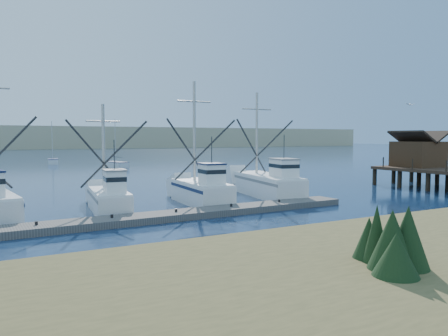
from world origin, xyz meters
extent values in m
plane|color=#0D1C39|center=(0.00, 0.00, 0.00)|extent=(500.00, 500.00, 0.00)
cube|color=#4C422D|center=(-8.00, -10.00, 0.80)|extent=(40.00, 10.00, 1.60)
cube|color=#66615B|center=(-10.34, 6.80, 0.21)|extent=(31.59, 3.30, 0.42)
cube|color=#4C331E|center=(21.50, 12.00, 3.30)|extent=(4.00, 4.00, 2.60)
cube|color=tan|center=(0.00, 210.00, 5.00)|extent=(360.00, 60.00, 10.00)
cube|color=white|center=(-10.37, 11.54, 0.68)|extent=(2.82, 6.96, 1.36)
cube|color=white|center=(-10.37, 9.81, 2.11)|extent=(1.40, 1.77, 1.50)
cylinder|color=#B7B2A8|center=(-10.37, 12.70, 4.34)|extent=(0.22, 0.22, 5.95)
cube|color=white|center=(-3.39, 11.62, 0.79)|extent=(2.95, 7.07, 1.58)
cube|color=white|center=(-3.39, 9.84, 2.33)|extent=(1.56, 1.78, 1.50)
cylinder|color=#B7B2A8|center=(-3.39, 12.80, 5.44)|extent=(0.22, 0.22, 7.73)
cube|color=white|center=(3.41, 12.89, 0.86)|extent=(4.21, 9.79, 1.73)
cube|color=white|center=(3.41, 10.47, 2.48)|extent=(1.92, 2.54, 1.50)
cylinder|color=#B7B2A8|center=(3.41, 14.51, 5.33)|extent=(0.22, 0.22, 7.19)
cube|color=white|center=(1.26, 54.43, 0.45)|extent=(3.12, 5.56, 0.90)
cylinder|color=#B7B2A8|center=(1.26, 54.73, 4.50)|extent=(0.12, 0.12, 7.20)
cube|color=white|center=(-6.69, 70.22, 0.45)|extent=(2.36, 5.57, 0.90)
cylinder|color=#B7B2A8|center=(-6.69, 70.52, 4.50)|extent=(0.12, 0.12, 7.20)
sphere|color=white|center=(18.33, 10.59, 8.17)|extent=(0.21, 0.21, 0.21)
cube|color=white|center=(18.01, 10.59, 8.19)|extent=(0.52, 0.13, 0.14)
cube|color=white|center=(18.65, 10.59, 8.19)|extent=(0.52, 0.13, 0.14)
camera|label=1|loc=(-17.43, -17.95, 5.00)|focal=35.00mm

